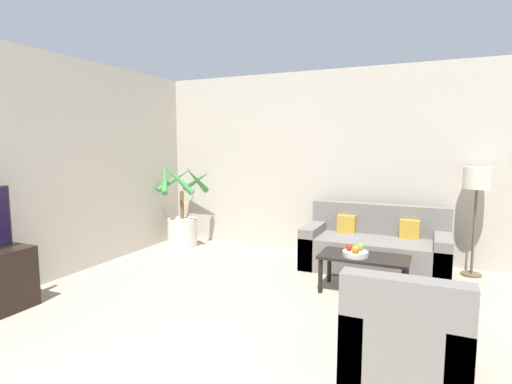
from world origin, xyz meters
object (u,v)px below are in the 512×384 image
object	(u,v)px
potted_palm	(182,219)
armchair	(406,339)
coffee_table	(364,261)
fruit_bowl	(355,254)
apple_green	(360,247)
floor_lamp	(477,184)
ottoman	(411,308)
sofa_loveseat	(375,249)
orange_fruit	(356,249)
apple_red	(349,248)

from	to	relation	value
potted_palm	armchair	world-z (taller)	potted_palm
coffee_table	fruit_bowl	world-z (taller)	fruit_bowl
coffee_table	apple_green	world-z (taller)	apple_green
floor_lamp	ottoman	bearing A→B (deg)	-107.70
sofa_loveseat	fruit_bowl	world-z (taller)	sofa_loveseat
sofa_loveseat	coffee_table	size ratio (longest dim) A/B	1.89
fruit_bowl	potted_palm	bearing A→B (deg)	162.45
sofa_loveseat	orange_fruit	size ratio (longest dim) A/B	21.04
coffee_table	floor_lamp	bearing A→B (deg)	45.72
apple_green	orange_fruit	distance (m)	0.14
potted_palm	coffee_table	xyz separation A→B (m)	(2.99, -0.86, -0.09)
sofa_loveseat	floor_lamp	xyz separation A→B (m)	(1.14, 0.28, 0.87)
fruit_bowl	apple_red	size ratio (longest dim) A/B	4.07
apple_red	apple_green	world-z (taller)	apple_green
floor_lamp	orange_fruit	distance (m)	1.88
apple_red	orange_fruit	xyz separation A→B (m)	(0.09, -0.07, 0.01)
ottoman	orange_fruit	bearing A→B (deg)	135.89
potted_palm	sofa_loveseat	bearing A→B (deg)	0.29
floor_lamp	apple_red	bearing A→B (deg)	-136.38
apple_green	orange_fruit	size ratio (longest dim) A/B	0.92
armchair	ottoman	world-z (taller)	armchair
potted_palm	floor_lamp	xyz separation A→B (m)	(4.13, 0.30, 0.70)
potted_palm	ottoman	world-z (taller)	potted_palm
potted_palm	orange_fruit	xyz separation A→B (m)	(2.92, -1.00, 0.07)
apple_green	armchair	distance (m)	1.64
floor_lamp	apple_green	xyz separation A→B (m)	(-1.18, -1.16, -0.63)
sofa_loveseat	orange_fruit	world-z (taller)	sofa_loveseat
sofa_loveseat	apple_green	size ratio (longest dim) A/B	22.83
coffee_table	ottoman	distance (m)	0.91
potted_palm	apple_green	distance (m)	3.07
floor_lamp	coffee_table	bearing A→B (deg)	-134.28
potted_palm	apple_red	bearing A→B (deg)	-18.11
potted_palm	coffee_table	size ratio (longest dim) A/B	1.47
apple_red	ottoman	distance (m)	1.00
coffee_table	fruit_bowl	size ratio (longest dim) A/B	3.47
fruit_bowl	apple_red	bearing A→B (deg)	-173.29
armchair	ottoman	distance (m)	0.79
orange_fruit	ottoman	distance (m)	0.90
fruit_bowl	apple_green	xyz separation A→B (m)	(0.04, 0.06, 0.07)
fruit_bowl	orange_fruit	size ratio (longest dim) A/B	3.22
apple_green	ottoman	size ratio (longest dim) A/B	0.13
potted_palm	orange_fruit	world-z (taller)	potted_palm
apple_green	floor_lamp	bearing A→B (deg)	44.47
apple_red	armchair	xyz separation A→B (m)	(0.70, -1.44, -0.24)
ottoman	sofa_loveseat	bearing A→B (deg)	108.74
sofa_loveseat	apple_red	bearing A→B (deg)	-98.70
sofa_loveseat	potted_palm	bearing A→B (deg)	-179.71
armchair	ottoman	size ratio (longest dim) A/B	1.38
potted_palm	fruit_bowl	size ratio (longest dim) A/B	5.10
potted_palm	apple_green	bearing A→B (deg)	-16.24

